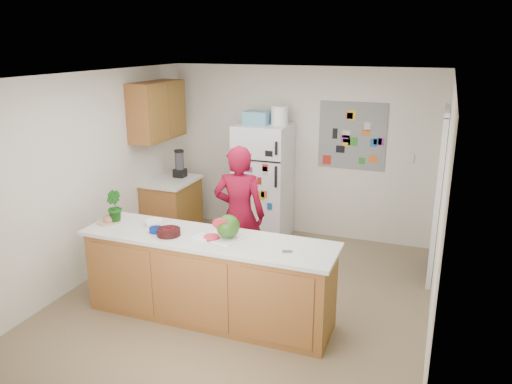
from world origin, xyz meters
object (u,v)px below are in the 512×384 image
at_px(refrigerator, 263,182).
at_px(cherry_bowl, 169,232).
at_px(person, 239,215).
at_px(watermelon, 228,226).

xyz_separation_m(refrigerator, cherry_bowl, (-0.14, -2.48, 0.11)).
bearing_deg(person, watermelon, 94.53).
height_order(refrigerator, cherry_bowl, refrigerator).
distance_m(person, cherry_bowl, 1.09).
bearing_deg(refrigerator, person, -81.27).
distance_m(refrigerator, cherry_bowl, 2.48).
bearing_deg(watermelon, person, 105.39).
distance_m(watermelon, cherry_bowl, 0.63).
xyz_separation_m(watermelon, cherry_bowl, (-0.61, -0.14, -0.10)).
height_order(refrigerator, watermelon, refrigerator).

